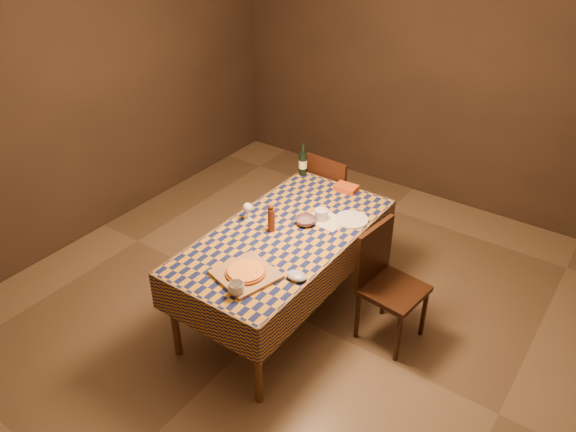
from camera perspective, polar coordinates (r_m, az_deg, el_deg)
The scene contains 16 objects.
room at distance 3.90m, azimuth -0.43°, elevation 5.29°, with size 5.00×5.10×2.70m.
dining_table at distance 4.23m, azimuth -0.39°, elevation -2.66°, with size 0.94×1.84×0.77m.
cutting_board at distance 3.78m, azimuth -4.29°, elevation -5.94°, with size 0.37×0.37×0.02m, color #9A7148.
pizza at distance 3.77m, azimuth -4.30°, elevation -5.65°, with size 0.28×0.28×0.03m.
pepper_mill at distance 4.17m, azimuth -1.72°, elevation -0.28°, with size 0.06×0.06×0.23m.
bowl at distance 4.29m, azimuth 1.80°, elevation -0.53°, with size 0.16×0.16×0.05m, color #654D55.
wine_glass at distance 4.30m, azimuth -4.13°, elevation 0.81°, with size 0.08×0.08×0.15m.
wine_bottle at distance 4.95m, azimuth 1.52°, elevation 5.37°, with size 0.08×0.08×0.29m.
deli_tub at distance 4.34m, azimuth 3.39°, elevation 0.13°, with size 0.10×0.10×0.09m, color silver.
takeout_container at distance 4.76m, azimuth 5.94°, elevation 2.85°, with size 0.18×0.13×0.05m, color #B24817.
white_plate at distance 4.37m, azimuth 6.47°, elevation -0.36°, with size 0.26×0.26×0.02m, color silver.
tumbler at distance 3.63m, azimuth -5.27°, elevation -7.35°, with size 0.11×0.11×0.09m, color silver.
flour_patch at distance 4.36m, azimuth 3.84°, elevation -0.37°, with size 0.29×0.22×0.00m, color silver.
flour_bag at distance 3.75m, azimuth 0.88°, elevation -6.10°, with size 0.15×0.11×0.04m, color #9AA1C5.
chair_far at distance 5.19m, azimuth 4.47°, elevation 2.19°, with size 0.44×0.45×0.93m.
chair_right at distance 4.22m, azimuth 9.83°, elevation -6.19°, with size 0.47×0.47×0.93m.
Camera 1 is at (2.02, -2.82, 3.11)m, focal length 35.00 mm.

